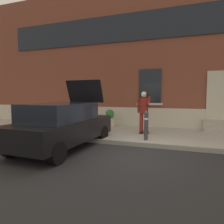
# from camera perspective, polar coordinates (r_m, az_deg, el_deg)

# --- Properties ---
(ground_plane) EXTENTS (80.00, 80.00, 0.00)m
(ground_plane) POSITION_cam_1_polar(r_m,az_deg,el_deg) (6.38, 4.41, -11.34)
(ground_plane) COLOR #232326
(sidewalk) EXTENTS (24.00, 3.60, 0.15)m
(sidewalk) POSITION_cam_1_polar(r_m,az_deg,el_deg) (9.02, 9.16, -6.09)
(sidewalk) COLOR #99968E
(sidewalk) RESTS_ON ground
(curb_edge) EXTENTS (24.00, 0.12, 0.15)m
(curb_edge) POSITION_cam_1_polar(r_m,az_deg,el_deg) (7.24, 6.41, -8.78)
(curb_edge) COLOR gray
(curb_edge) RESTS_ON ground
(building_facade) EXTENTS (24.00, 1.52, 7.50)m
(building_facade) POSITION_cam_1_polar(r_m,az_deg,el_deg) (11.48, 11.83, 14.53)
(building_facade) COLOR brown
(building_facade) RESTS_ON ground
(entrance_stoop) EXTENTS (1.43, 0.96, 0.48)m
(entrance_stoop) POSITION_cam_1_polar(r_m,az_deg,el_deg) (10.34, 27.75, -3.72)
(entrance_stoop) COLOR #9E998E
(entrance_stoop) RESTS_ON sidewalk
(hatchback_car_black) EXTENTS (1.91, 4.13, 2.34)m
(hatchback_car_black) POSITION_cam_1_polar(r_m,az_deg,el_deg) (6.96, -13.44, -3.36)
(hatchback_car_black) COLOR black
(hatchback_car_black) RESTS_ON ground
(bollard_near_person) EXTENTS (0.15, 0.15, 1.04)m
(bollard_near_person) POSITION_cam_1_polar(r_m,az_deg,el_deg) (7.45, 9.40, -3.42)
(bollard_near_person) COLOR #333338
(bollard_near_person) RESTS_ON sidewalk
(person_on_phone) EXTENTS (0.51, 0.49, 1.75)m
(person_on_phone) POSITION_cam_1_polar(r_m,az_deg,el_deg) (8.53, 8.80, 0.58)
(person_on_phone) COLOR maroon
(person_on_phone) RESTS_ON sidewalk
(planter_terracotta) EXTENTS (0.44, 0.44, 0.86)m
(planter_terracotta) POSITION_cam_1_polar(r_m,az_deg,el_deg) (11.57, -9.33, -1.03)
(planter_terracotta) COLOR #B25B38
(planter_terracotta) RESTS_ON sidewalk
(planter_cream) EXTENTS (0.44, 0.44, 0.86)m
(planter_cream) POSITION_cam_1_polar(r_m,az_deg,el_deg) (10.66, -0.57, -1.46)
(planter_cream) COLOR beige
(planter_cream) RESTS_ON sidewalk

